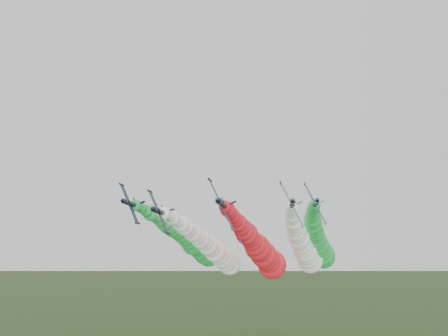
{
  "coord_description": "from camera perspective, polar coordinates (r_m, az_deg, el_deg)",
  "views": [
    {
      "loc": [
        6.75,
        -82.87,
        26.41
      ],
      "look_at": [
        -4.84,
        -0.0,
        43.92
      ],
      "focal_mm": 35.0,
      "sensor_mm": 36.0,
      "label": 1
    }
  ],
  "objects": [
    {
      "name": "jet_inner_right",
      "position": [
        122.56,
        10.37,
        -10.17
      ],
      "size": [
        11.78,
        68.17,
        17.92
      ],
      "rotation": [
        0.0,
        1.13,
        0.0
      ],
      "color": "black",
      "rests_on": "ground"
    },
    {
      "name": "jet_outer_left",
      "position": [
        130.91,
        -4.19,
        -9.78
      ],
      "size": [
        11.46,
        67.84,
        17.59
      ],
      "rotation": [
        0.0,
        1.13,
        0.0
      ],
      "color": "black",
      "rests_on": "ground"
    },
    {
      "name": "jet_inner_left",
      "position": [
        124.76,
        -1.24,
        -10.74
      ],
      "size": [
        11.58,
        67.97,
        17.72
      ],
      "rotation": [
        0.0,
        1.13,
        0.0
      ],
      "color": "black",
      "rests_on": "ground"
    },
    {
      "name": "jet_outer_right",
      "position": [
        131.39,
        12.3,
        -9.72
      ],
      "size": [
        11.72,
        68.1,
        17.86
      ],
      "rotation": [
        0.0,
        1.13,
        0.0
      ],
      "color": "black",
      "rests_on": "ground"
    },
    {
      "name": "jet_trail",
      "position": [
        138.83,
        4.92,
        -11.29
      ],
      "size": [
        11.52,
        67.91,
        17.66
      ],
      "rotation": [
        0.0,
        1.13,
        0.0
      ],
      "color": "black",
      "rests_on": "ground"
    },
    {
      "name": "jet_lead",
      "position": [
        113.3,
        4.89,
        -10.82
      ],
      "size": [
        12.07,
        68.45,
        18.2
      ],
      "rotation": [
        0.0,
        1.13,
        0.0
      ],
      "color": "black",
      "rests_on": "ground"
    }
  ]
}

